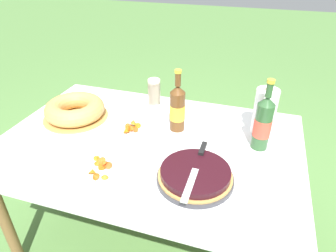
{
  "coord_description": "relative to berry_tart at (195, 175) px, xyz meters",
  "views": [
    {
      "loc": [
        0.46,
        -1.15,
        1.54
      ],
      "look_at": [
        0.08,
        0.04,
        0.77
      ],
      "focal_mm": 32.0,
      "sensor_mm": 36.0,
      "label": 1
    }
  ],
  "objects": [
    {
      "name": "cup_stack",
      "position": [
        -0.39,
        0.58,
        0.05
      ],
      "size": [
        0.07,
        0.07,
        0.16
      ],
      "color": "beige",
      "rests_on": "tablecloth"
    },
    {
      "name": "ground_plane",
      "position": [
        -0.28,
        0.24,
        -0.74
      ],
      "size": [
        16.0,
        16.0,
        0.0
      ],
      "primitive_type": "plane",
      "color": "#568442"
    },
    {
      "name": "serving_knife",
      "position": [
        -0.0,
        0.03,
        0.04
      ],
      "size": [
        0.03,
        0.38,
        0.01
      ],
      "rotation": [
        0.0,
        0.0,
        4.72
      ],
      "color": "silver",
      "rests_on": "berry_tart"
    },
    {
      "name": "cider_bottle_green",
      "position": [
        0.23,
        0.32,
        0.1
      ],
      "size": [
        0.08,
        0.08,
        0.34
      ],
      "color": "#2D562D",
      "rests_on": "tablecloth"
    },
    {
      "name": "cider_bottle_amber",
      "position": [
        -0.18,
        0.36,
        0.09
      ],
      "size": [
        0.08,
        0.08,
        0.32
      ],
      "color": "brown",
      "rests_on": "tablecloth"
    },
    {
      "name": "garden_table",
      "position": [
        -0.28,
        0.24,
        -0.1
      ],
      "size": [
        1.44,
        0.92,
        0.71
      ],
      "color": "brown",
      "rests_on": "ground_plane"
    },
    {
      "name": "tablecloth",
      "position": [
        -0.28,
        0.24,
        -0.04
      ],
      "size": [
        1.45,
        0.93,
        0.1
      ],
      "color": "white",
      "rests_on": "garden_table"
    },
    {
      "name": "snack_plate_left",
      "position": [
        -0.4,
        0.27,
        -0.01
      ],
      "size": [
        0.19,
        0.19,
        0.05
      ],
      "color": "white",
      "rests_on": "tablecloth"
    },
    {
      "name": "berry_tart",
      "position": [
        0.0,
        0.0,
        0.0
      ],
      "size": [
        0.31,
        0.31,
        0.06
      ],
      "color": "#38383D",
      "rests_on": "tablecloth"
    },
    {
      "name": "snack_plate_near",
      "position": [
        -0.39,
        -0.06,
        -0.02
      ],
      "size": [
        0.24,
        0.24,
        0.06
      ],
      "color": "white",
      "rests_on": "tablecloth"
    },
    {
      "name": "bundt_cake",
      "position": [
        -0.75,
        0.31,
        0.02
      ],
      "size": [
        0.35,
        0.35,
        0.1
      ],
      "color": "tan",
      "rests_on": "tablecloth"
    },
    {
      "name": "paper_towel_roll",
      "position": [
        0.24,
        0.46,
        0.09
      ],
      "size": [
        0.11,
        0.11,
        0.24
      ],
      "color": "white",
      "rests_on": "tablecloth"
    }
  ]
}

